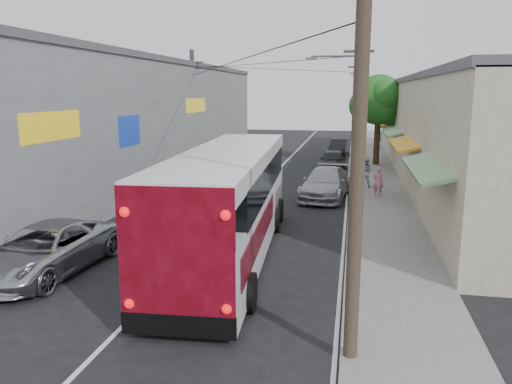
% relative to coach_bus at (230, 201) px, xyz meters
% --- Properties ---
extents(ground, '(120.00, 120.00, 0.00)m').
position_rel_coach_bus_xyz_m(ground, '(-1.19, -4.10, -1.83)').
color(ground, black).
rests_on(ground, ground).
extents(sidewalk, '(3.00, 80.00, 0.12)m').
position_rel_coach_bus_xyz_m(sidewalk, '(5.31, 15.90, -1.77)').
color(sidewalk, slate).
rests_on(sidewalk, ground).
extents(building_right, '(7.09, 40.00, 6.25)m').
position_rel_coach_bus_xyz_m(building_right, '(9.80, 17.90, 1.32)').
color(building_right, beige).
rests_on(building_right, ground).
extents(building_left, '(7.20, 36.00, 7.25)m').
position_rel_coach_bus_xyz_m(building_left, '(-9.69, 13.89, 1.83)').
color(building_left, gray).
rests_on(building_left, ground).
extents(utility_poles, '(11.80, 45.28, 8.00)m').
position_rel_coach_bus_xyz_m(utility_poles, '(1.93, 16.22, 2.30)').
color(utility_poles, '#473828').
rests_on(utility_poles, ground).
extents(street_tree, '(4.40, 4.00, 6.60)m').
position_rel_coach_bus_xyz_m(street_tree, '(5.68, 21.91, 2.85)').
color(street_tree, '#3F2B19').
rests_on(street_tree, ground).
extents(coach_bus, '(3.43, 12.38, 3.53)m').
position_rel_coach_bus_xyz_m(coach_bus, '(0.00, 0.00, 0.00)').
color(coach_bus, white).
rests_on(coach_bus, ground).
extents(jeepney, '(2.73, 5.39, 1.46)m').
position_rel_coach_bus_xyz_m(jeepney, '(-4.99, -2.76, -1.10)').
color(jeepney, '#ACACB3').
rests_on(jeepney, ground).
extents(parked_suv, '(2.70, 5.44, 1.52)m').
position_rel_coach_bus_xyz_m(parked_suv, '(2.61, 9.78, -1.07)').
color(parked_suv, '#A1A1A9').
rests_on(parked_suv, ground).
extents(parked_car_mid, '(1.89, 4.37, 1.47)m').
position_rel_coach_bus_xyz_m(parked_car_mid, '(2.61, 18.70, -1.09)').
color(parked_car_mid, black).
rests_on(parked_car_mid, ground).
extents(parked_car_far, '(1.59, 4.06, 1.32)m').
position_rel_coach_bus_xyz_m(parked_car_far, '(2.68, 28.39, -1.17)').
color(parked_car_far, black).
rests_on(parked_car_far, ground).
extents(pedestrian_near, '(0.57, 0.39, 1.51)m').
position_rel_coach_bus_xyz_m(pedestrian_near, '(5.24, 10.14, -0.95)').
color(pedestrian_near, pink).
rests_on(pedestrian_near, sidewalk).
extents(pedestrian_far, '(0.92, 0.78, 1.65)m').
position_rel_coach_bus_xyz_m(pedestrian_far, '(4.62, 12.60, -0.88)').
color(pedestrian_far, '#99B2DE').
rests_on(pedestrian_far, sidewalk).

